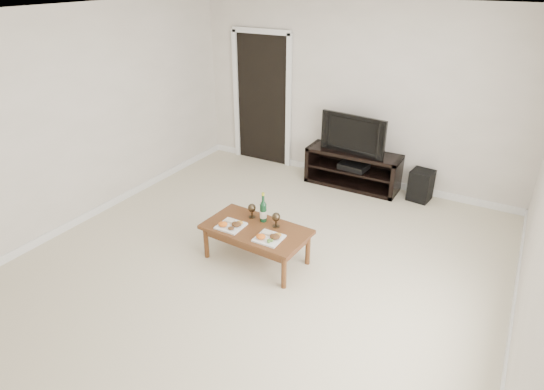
% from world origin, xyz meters
% --- Properties ---
extents(floor, '(5.50, 5.50, 0.00)m').
position_xyz_m(floor, '(0.00, 0.00, 0.00)').
color(floor, beige).
rests_on(floor, ground).
extents(back_wall, '(5.00, 0.04, 2.60)m').
position_xyz_m(back_wall, '(0.00, 2.77, 1.30)').
color(back_wall, silver).
rests_on(back_wall, ground).
extents(ceiling, '(5.00, 5.50, 0.04)m').
position_xyz_m(ceiling, '(0.00, 0.00, 2.62)').
color(ceiling, white).
rests_on(ceiling, back_wall).
extents(doorway, '(0.90, 0.02, 2.05)m').
position_xyz_m(doorway, '(-1.55, 2.73, 1.02)').
color(doorway, black).
rests_on(doorway, ground).
extents(media_console, '(1.37, 0.45, 0.55)m').
position_xyz_m(media_console, '(0.15, 2.50, 0.28)').
color(media_console, black).
rests_on(media_console, ground).
extents(television, '(0.99, 0.24, 0.57)m').
position_xyz_m(television, '(0.15, 2.50, 0.83)').
color(television, black).
rests_on(television, media_console).
extents(av_receiver, '(0.43, 0.34, 0.08)m').
position_xyz_m(av_receiver, '(0.16, 2.48, 0.33)').
color(av_receiver, black).
rests_on(av_receiver, media_console).
extents(subwoofer, '(0.32, 0.32, 0.44)m').
position_xyz_m(subwoofer, '(1.14, 2.54, 0.22)').
color(subwoofer, black).
rests_on(subwoofer, ground).
extents(coffee_table, '(1.18, 0.69, 0.42)m').
position_xyz_m(coffee_table, '(-0.08, 0.12, 0.21)').
color(coffee_table, brown).
rests_on(coffee_table, ground).
extents(plate_left, '(0.27, 0.27, 0.07)m').
position_xyz_m(plate_left, '(-0.33, 0.01, 0.45)').
color(plate_left, white).
rests_on(plate_left, coffee_table).
extents(plate_right, '(0.27, 0.27, 0.07)m').
position_xyz_m(plate_right, '(0.15, -0.01, 0.45)').
color(plate_right, white).
rests_on(plate_right, coffee_table).
extents(wine_bottle, '(0.07, 0.07, 0.35)m').
position_xyz_m(wine_bottle, '(-0.09, 0.29, 0.59)').
color(wine_bottle, '#0F391E').
rests_on(wine_bottle, coffee_table).
extents(goblet_left, '(0.09, 0.09, 0.17)m').
position_xyz_m(goblet_left, '(-0.24, 0.30, 0.51)').
color(goblet_left, '#3B3020').
rests_on(goblet_left, coffee_table).
extents(goblet_right, '(0.09, 0.09, 0.17)m').
position_xyz_m(goblet_right, '(0.09, 0.25, 0.51)').
color(goblet_right, '#3B3020').
rests_on(goblet_right, coffee_table).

